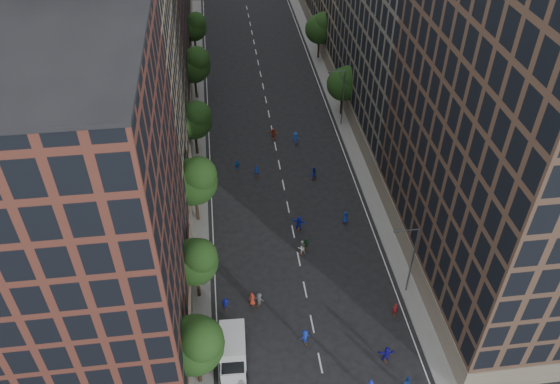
# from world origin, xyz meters

# --- Properties ---
(ground) EXTENTS (240.00, 240.00, 0.00)m
(ground) POSITION_xyz_m (0.00, 40.00, 0.00)
(ground) COLOR black
(ground) RESTS_ON ground
(sidewalk_left) EXTENTS (4.00, 105.00, 0.15)m
(sidewalk_left) POSITION_xyz_m (-12.00, 47.50, 0.07)
(sidewalk_left) COLOR slate
(sidewalk_left) RESTS_ON ground
(sidewalk_right) EXTENTS (4.00, 105.00, 0.15)m
(sidewalk_right) POSITION_xyz_m (12.00, 47.50, 0.07)
(sidewalk_right) COLOR slate
(sidewalk_right) RESTS_ON ground
(bldg_left_a) EXTENTS (14.00, 22.00, 30.00)m
(bldg_left_a) POSITION_xyz_m (-19.00, 11.00, 15.00)
(bldg_left_a) COLOR #51281F
(bldg_left_a) RESTS_ON ground
(bldg_left_b) EXTENTS (14.00, 26.00, 34.00)m
(bldg_left_b) POSITION_xyz_m (-19.00, 35.00, 17.00)
(bldg_left_b) COLOR #837356
(bldg_left_b) RESTS_ON ground
(bldg_left_c) EXTENTS (14.00, 20.00, 28.00)m
(bldg_left_c) POSITION_xyz_m (-19.00, 58.00, 14.00)
(bldg_left_c) COLOR #51281F
(bldg_left_c) RESTS_ON ground
(bldg_right_a) EXTENTS (14.00, 30.00, 36.00)m
(bldg_right_a) POSITION_xyz_m (19.00, 15.00, 18.00)
(bldg_right_a) COLOR #4B3528
(bldg_right_a) RESTS_ON ground
(bldg_right_b) EXTENTS (14.00, 28.00, 33.00)m
(bldg_right_b) POSITION_xyz_m (19.00, 44.00, 16.50)
(bldg_right_b) COLOR #5C564C
(bldg_right_b) RESTS_ON ground
(tree_left_0) EXTENTS (5.20, 5.20, 8.83)m
(tree_left_0) POSITION_xyz_m (-11.01, 3.85, 5.96)
(tree_left_0) COLOR black
(tree_left_0) RESTS_ON ground
(tree_left_1) EXTENTS (4.80, 4.80, 8.21)m
(tree_left_1) POSITION_xyz_m (-11.02, 13.86, 5.55)
(tree_left_1) COLOR black
(tree_left_1) RESTS_ON ground
(tree_left_2) EXTENTS (5.60, 5.60, 9.45)m
(tree_left_2) POSITION_xyz_m (-10.99, 25.83, 6.36)
(tree_left_2) COLOR black
(tree_left_2) RESTS_ON ground
(tree_left_3) EXTENTS (5.00, 5.00, 8.58)m
(tree_left_3) POSITION_xyz_m (-11.02, 39.85, 5.82)
(tree_left_3) COLOR black
(tree_left_3) RESTS_ON ground
(tree_left_4) EXTENTS (5.40, 5.40, 9.08)m
(tree_left_4) POSITION_xyz_m (-11.00, 55.84, 6.10)
(tree_left_4) COLOR black
(tree_left_4) RESTS_ON ground
(tree_left_5) EXTENTS (4.80, 4.80, 8.33)m
(tree_left_5) POSITION_xyz_m (-11.02, 71.86, 5.68)
(tree_left_5) COLOR black
(tree_left_5) RESTS_ON ground
(tree_right_a) EXTENTS (5.00, 5.00, 8.39)m
(tree_right_a) POSITION_xyz_m (11.38, 47.85, 5.63)
(tree_right_a) COLOR black
(tree_right_a) RESTS_ON ground
(tree_right_b) EXTENTS (5.20, 5.20, 8.83)m
(tree_right_b) POSITION_xyz_m (11.39, 67.85, 5.96)
(tree_right_b) COLOR black
(tree_right_b) RESTS_ON ground
(streetlamp_near) EXTENTS (2.64, 0.22, 9.06)m
(streetlamp_near) POSITION_xyz_m (10.37, 12.00, 5.17)
(streetlamp_near) COLOR #595B60
(streetlamp_near) RESTS_ON ground
(streetlamp_far) EXTENTS (2.64, 0.22, 9.06)m
(streetlamp_far) POSITION_xyz_m (10.37, 45.00, 5.17)
(streetlamp_far) COLOR #595B60
(streetlamp_far) RESTS_ON ground
(cargo_van) EXTENTS (2.76, 5.51, 2.87)m
(cargo_van) POSITION_xyz_m (-8.07, 5.78, 1.51)
(cargo_van) COLOR silver
(cargo_van) RESTS_ON ground
(skater_2) EXTENTS (0.94, 0.81, 1.68)m
(skater_2) POSITION_xyz_m (7.15, 1.00, 0.84)
(skater_2) COLOR navy
(skater_2) RESTS_ON ground
(skater_3) EXTENTS (1.22, 0.91, 1.68)m
(skater_3) POSITION_xyz_m (-1.09, 6.95, 0.84)
(skater_3) COLOR #12289A
(skater_3) RESTS_ON ground
(skater_4) EXTENTS (0.90, 0.42, 1.50)m
(skater_4) POSITION_xyz_m (-8.50, 12.06, 0.75)
(skater_4) COLOR #1721BD
(skater_4) RESTS_ON ground
(skater_5) EXTENTS (1.68, 0.61, 1.79)m
(skater_5) POSITION_xyz_m (6.16, 4.10, 0.89)
(skater_5) COLOR #181191
(skater_5) RESTS_ON ground
(skater_6) EXTENTS (0.85, 0.62, 1.59)m
(skater_6) POSITION_xyz_m (-5.74, 12.23, 0.80)
(skater_6) COLOR maroon
(skater_6) RESTS_ON ground
(skater_7) EXTENTS (0.62, 0.45, 1.61)m
(skater_7) POSITION_xyz_m (8.50, 9.15, 0.80)
(skater_7) COLOR maroon
(skater_7) RESTS_ON ground
(skater_8) EXTENTS (1.05, 0.89, 1.90)m
(skater_8) POSITION_xyz_m (0.43, 18.78, 0.95)
(skater_8) COLOR silver
(skater_8) RESTS_ON ground
(skater_9) EXTENTS (1.17, 0.96, 1.58)m
(skater_9) POSITION_xyz_m (-5.03, 12.11, 0.79)
(skater_9) COLOR #44454A
(skater_9) RESTS_ON ground
(skater_10) EXTENTS (0.91, 0.43, 1.52)m
(skater_10) POSITION_xyz_m (1.13, 19.53, 0.76)
(skater_10) COLOR #1E6431
(skater_10) RESTS_ON ground
(skater_11) EXTENTS (1.81, 1.15, 1.86)m
(skater_11) POSITION_xyz_m (0.74, 22.89, 0.93)
(skater_11) COLOR #1726BC
(skater_11) RESTS_ON ground
(skater_12) EXTENTS (0.93, 0.77, 1.62)m
(skater_12) POSITION_xyz_m (6.47, 23.32, 0.81)
(skater_12) COLOR navy
(skater_12) RESTS_ON ground
(skater_13) EXTENTS (0.69, 0.53, 1.71)m
(skater_13) POSITION_xyz_m (-3.34, 33.80, 0.85)
(skater_13) COLOR #163AB8
(skater_13) RESTS_ON ground
(skater_14) EXTENTS (1.11, 1.00, 1.87)m
(skater_14) POSITION_xyz_m (4.07, 32.18, 0.93)
(skater_14) COLOR #1420A2
(skater_14) RESTS_ON ground
(skater_15) EXTENTS (1.27, 0.85, 1.81)m
(skater_15) POSITION_xyz_m (2.98, 40.86, 0.91)
(skater_15) COLOR #1743BC
(skater_15) RESTS_ON ground
(skater_16) EXTENTS (0.98, 0.48, 1.61)m
(skater_16) POSITION_xyz_m (-5.82, 35.41, 0.81)
(skater_16) COLOR blue
(skater_16) RESTS_ON ground
(skater_17) EXTENTS (1.65, 1.03, 1.69)m
(skater_17) POSITION_xyz_m (-0.09, 42.43, 0.85)
(skater_17) COLOR #A9331C
(skater_17) RESTS_ON ground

